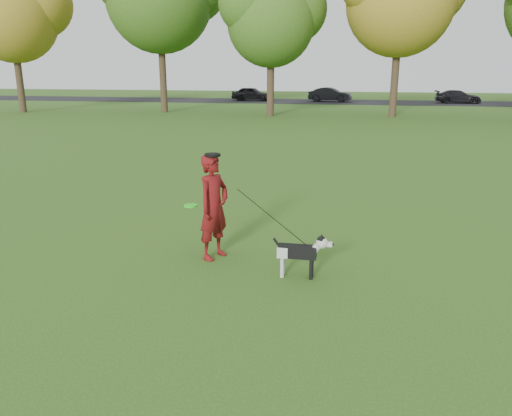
% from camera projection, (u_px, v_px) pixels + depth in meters
% --- Properties ---
extents(ground, '(120.00, 120.00, 0.00)m').
position_uv_depth(ground, '(273.00, 258.00, 8.61)').
color(ground, '#285116').
rests_on(ground, ground).
extents(road, '(120.00, 7.00, 0.02)m').
position_uv_depth(road, '(336.00, 102.00, 46.44)').
color(road, black).
rests_on(road, ground).
extents(man, '(0.67, 0.78, 1.81)m').
position_uv_depth(man, '(214.00, 207.00, 8.43)').
color(man, '#5E0D0D').
rests_on(man, ground).
extents(dog, '(0.95, 0.19, 0.72)m').
position_uv_depth(dog, '(302.00, 251.00, 7.74)').
color(dog, black).
rests_on(dog, ground).
extents(car_left, '(3.96, 2.05, 1.29)m').
position_uv_depth(car_left, '(252.00, 94.00, 47.66)').
color(car_left, black).
rests_on(car_left, road).
extents(car_mid, '(4.07, 1.99, 1.28)m').
position_uv_depth(car_mid, '(330.00, 95.00, 46.37)').
color(car_mid, black).
rests_on(car_mid, road).
extents(car_right, '(3.94, 1.64, 1.14)m').
position_uv_depth(car_right, '(458.00, 97.00, 44.43)').
color(car_right, black).
rests_on(car_right, road).
extents(man_held_items, '(2.17, 0.72, 1.33)m').
position_uv_depth(man_held_items, '(272.00, 218.00, 7.95)').
color(man_held_items, '#26F31E').
rests_on(man_held_items, ground).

